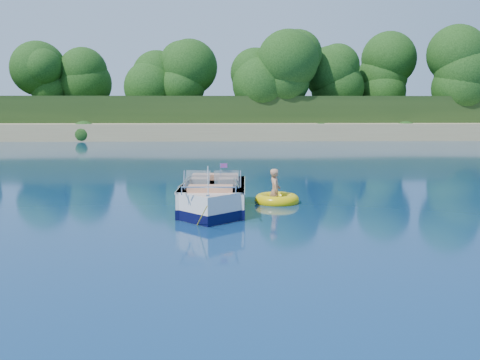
{
  "coord_description": "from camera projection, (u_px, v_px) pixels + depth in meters",
  "views": [
    {
      "loc": [
        -1.88,
        -12.46,
        2.89
      ],
      "look_at": [
        -1.4,
        2.64,
        0.85
      ],
      "focal_mm": 40.0,
      "sensor_mm": 36.0,
      "label": 1
    }
  ],
  "objects": [
    {
      "name": "ground",
      "position": [
        302.0,
        230.0,
        12.79
      ],
      "size": [
        160.0,
        160.0,
        0.0
      ],
      "primitive_type": "plane",
      "color": "#0A2447",
      "rests_on": "ground"
    },
    {
      "name": "shoreline",
      "position": [
        236.0,
        122.0,
        75.82
      ],
      "size": [
        170.0,
        59.0,
        6.0
      ],
      "color": "#9F8B5C",
      "rests_on": "ground"
    },
    {
      "name": "treeline",
      "position": [
        242.0,
        81.0,
        52.67
      ],
      "size": [
        150.0,
        7.12,
        8.19
      ],
      "color": "#321E10",
      "rests_on": "ground"
    },
    {
      "name": "motorboat",
      "position": [
        213.0,
        199.0,
        15.08
      ],
      "size": [
        1.94,
        5.06,
        1.68
      ],
      "rotation": [
        0.0,
        0.0,
        -0.04
      ],
      "color": "silver",
      "rests_on": "ground"
    },
    {
      "name": "tow_tube",
      "position": [
        277.0,
        200.0,
        16.41
      ],
      "size": [
        1.8,
        1.8,
        0.36
      ],
      "rotation": [
        0.0,
        0.0,
        -0.41
      ],
      "color": "yellow",
      "rests_on": "ground"
    },
    {
      "name": "boy",
      "position": [
        275.0,
        203.0,
        16.44
      ],
      "size": [
        0.35,
        0.76,
        1.49
      ],
      "primitive_type": "imported",
      "rotation": [
        0.0,
        -0.17,
        1.59
      ],
      "color": "tan",
      "rests_on": "ground"
    }
  ]
}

